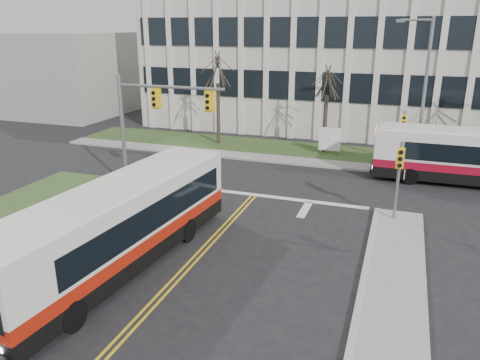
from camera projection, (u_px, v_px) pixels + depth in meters
name	position (u px, v px, depth m)	size (l,w,h in m)	color
ground	(190.00, 265.00, 17.87)	(120.00, 120.00, 0.00)	black
sidewalk_cross	(362.00, 167.00, 29.89)	(44.00, 1.60, 0.14)	#9E9B93
building_lawn	(366.00, 156.00, 32.40)	(44.00, 5.00, 0.12)	#2D4B20
office_building	(384.00, 57.00, 41.27)	(40.00, 16.00, 12.00)	beige
building_annex	(67.00, 73.00, 48.06)	(12.00, 12.00, 8.00)	#9E9B93
mast_arm_signal	(148.00, 114.00, 24.70)	(6.11, 0.38, 6.20)	slate
signal_pole_near	(399.00, 170.00, 20.99)	(0.34, 0.39, 3.80)	slate
signal_pole_far	(403.00, 132.00, 28.61)	(0.34, 0.39, 3.80)	slate
streetlight	(422.00, 86.00, 28.22)	(2.15, 0.25, 9.20)	slate
directory_sign	(330.00, 140.00, 32.38)	(1.50, 0.12, 2.00)	slate
tree_left	(218.00, 71.00, 34.13)	(1.80, 1.80, 7.70)	#42352B
tree_mid	(327.00, 84.00, 32.00)	(1.80, 1.80, 6.82)	#42352B
bus_main	(118.00, 228.00, 17.24)	(2.57, 11.87, 3.17)	silver
bus_cross	(480.00, 159.00, 26.32)	(2.48, 11.47, 3.06)	silver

